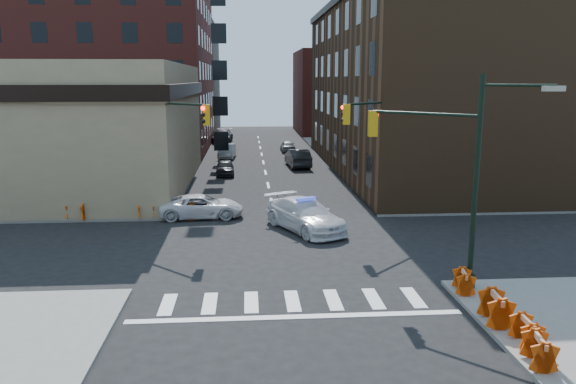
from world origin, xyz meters
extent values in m
plane|color=black|center=(0.00, 0.00, 0.00)|extent=(140.00, 140.00, 0.00)
cube|color=gray|center=(-23.00, 32.75, 0.07)|extent=(34.00, 54.50, 0.15)
cube|color=gray|center=(23.00, 32.75, 0.07)|extent=(34.00, 54.50, 0.15)
cube|color=#958161|center=(-17.00, 16.50, 4.50)|extent=(22.00, 22.00, 9.00)
cube|color=maroon|center=(-18.50, 40.00, 12.00)|extent=(25.00, 25.00, 24.00)
cube|color=#462F1C|center=(13.00, 22.50, 7.00)|extent=(14.00, 34.00, 14.00)
cube|color=brown|center=(-16.00, 62.00, 8.00)|extent=(20.00, 18.00, 16.00)
cube|color=maroon|center=(14.00, 58.00, 6.00)|extent=(16.00, 16.00, 12.00)
cylinder|color=black|center=(6.80, -6.30, 4.15)|extent=(0.20, 0.20, 8.00)
cylinder|color=black|center=(6.80, -6.30, 0.40)|extent=(0.44, 0.44, 0.50)
cylinder|color=black|center=(5.21, -4.71, 6.65)|extent=(3.27, 3.27, 0.12)
cube|color=#BF8C0C|center=(3.62, -3.12, 6.15)|extent=(0.35, 0.35, 1.05)
sphere|color=#FF0C05|center=(3.77, -2.96, 6.50)|extent=(0.22, 0.22, 0.22)
sphere|color=black|center=(3.77, -2.96, 6.17)|extent=(0.22, 0.22, 0.22)
sphere|color=black|center=(3.77, -2.96, 5.84)|extent=(0.22, 0.22, 0.22)
cylinder|color=black|center=(7.65, -7.15, 7.75)|extent=(1.91, 1.91, 0.10)
cube|color=#99998C|center=(8.50, -8.00, 7.65)|extent=(0.70, 0.25, 0.18)
cylinder|color=black|center=(-6.80, 6.30, 4.15)|extent=(0.20, 0.20, 8.00)
cylinder|color=black|center=(-6.80, 6.30, 0.40)|extent=(0.44, 0.44, 0.50)
cylinder|color=black|center=(-5.21, 4.71, 6.65)|extent=(3.27, 3.27, 0.12)
cube|color=#BF8C0C|center=(-3.62, 3.12, 6.15)|extent=(0.35, 0.35, 1.05)
sphere|color=#FF0C05|center=(-3.77, 2.96, 6.50)|extent=(0.22, 0.22, 0.22)
sphere|color=black|center=(-3.77, 2.96, 6.17)|extent=(0.22, 0.22, 0.22)
sphere|color=black|center=(-3.77, 2.96, 5.84)|extent=(0.22, 0.22, 0.22)
cylinder|color=black|center=(6.80, 6.30, 4.15)|extent=(0.20, 0.20, 8.00)
cylinder|color=black|center=(6.80, 6.30, 0.40)|extent=(0.44, 0.44, 0.50)
cylinder|color=black|center=(5.21, 4.71, 6.65)|extent=(3.27, 3.27, 0.12)
cube|color=#BF8C0C|center=(3.62, 3.12, 6.15)|extent=(0.35, 0.35, 1.05)
sphere|color=#FF0C05|center=(3.46, 3.27, 6.50)|extent=(0.22, 0.22, 0.22)
sphere|color=black|center=(3.46, 3.27, 6.17)|extent=(0.22, 0.22, 0.22)
sphere|color=black|center=(3.46, 3.27, 5.84)|extent=(0.22, 0.22, 0.22)
cylinder|color=black|center=(7.50, 26.00, 1.45)|extent=(0.24, 0.24, 2.60)
sphere|color=#8D4614|center=(7.50, 26.00, 3.50)|extent=(3.00, 3.00, 3.00)
cylinder|color=black|center=(7.50, 34.00, 1.45)|extent=(0.24, 0.24, 2.60)
sphere|color=#8D4614|center=(7.50, 34.00, 3.50)|extent=(3.00, 3.00, 3.00)
imported|color=silver|center=(1.47, 2.93, 0.83)|extent=(4.58, 6.15, 1.66)
imported|color=silver|center=(-4.26, 6.16, 0.67)|extent=(4.96, 2.51, 1.35)
imported|color=black|center=(-3.44, 20.94, 0.64)|extent=(1.64, 3.81, 1.28)
imported|color=#979B9F|center=(-3.60, 31.27, 0.71)|extent=(1.80, 4.43, 1.43)
imported|color=black|center=(-4.67, 45.83, 0.83)|extent=(2.73, 5.86, 1.65)
imported|color=black|center=(3.08, 24.88, 0.83)|extent=(2.19, 5.15, 1.65)
imported|color=gray|center=(2.97, 35.97, 0.65)|extent=(1.58, 3.84, 1.30)
imported|color=black|center=(-10.58, 6.89, 1.02)|extent=(0.66, 0.46, 1.73)
imported|color=#2A231C|center=(-12.36, 9.39, 1.09)|extent=(1.04, 0.89, 1.88)
imported|color=#1E222D|center=(-13.00, 7.55, 1.12)|extent=(1.22, 1.01, 1.94)
cylinder|color=#C95A09|center=(0.71, 5.16, 0.52)|extent=(0.75, 0.75, 1.05)
cylinder|color=red|center=(-4.81, 5.60, 0.47)|extent=(0.58, 0.58, 0.95)
camera|label=1|loc=(-1.58, -26.00, 7.96)|focal=35.00mm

